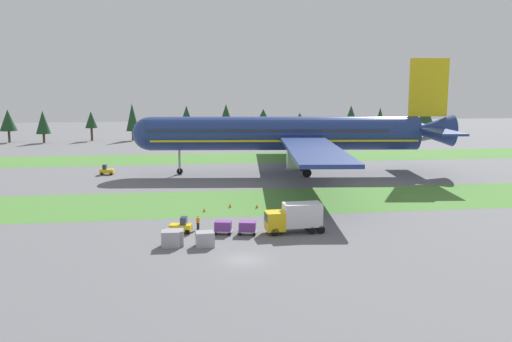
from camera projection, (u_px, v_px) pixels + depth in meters
name	position (u px, v px, depth m)	size (l,w,h in m)	color
ground_plane	(243.00, 260.00, 54.78)	(400.00, 400.00, 0.00)	slate
grass_strip_near	(224.00, 202.00, 80.86)	(320.00, 17.99, 0.01)	#4C8438
grass_strip_far	(209.00, 158.00, 127.78)	(320.00, 17.99, 0.01)	#4C8438
airliner	(293.00, 133.00, 104.83)	(62.27, 76.85, 22.34)	navy
baggage_tug	(181.00, 226.00, 64.31)	(2.81, 1.81, 1.97)	yellow
cargo_dolly_lead	(223.00, 226.00, 63.92)	(2.46, 1.92, 1.55)	#A3A3A8
cargo_dolly_second	(247.00, 227.00, 63.70)	(2.46, 1.92, 1.55)	#A3A3A8
catering_truck	(295.00, 217.00, 64.27)	(7.07, 2.69, 3.58)	yellow
pushback_tractor	(107.00, 170.00, 105.12)	(2.73, 1.57, 1.97)	yellow
ground_crew_marshaller	(198.00, 222.00, 65.89)	(0.43, 0.42, 1.74)	black
uld_container_0	(171.00, 239.00, 59.01)	(2.00, 1.60, 1.76)	#A3A3A8
uld_container_1	(175.00, 238.00, 59.53)	(2.00, 1.60, 1.72)	#A3A3A8
uld_container_2	(205.00, 239.00, 59.12)	(2.00, 1.60, 1.62)	#A3A3A8
taxiway_marker_0	(204.00, 210.00, 75.01)	(0.44, 0.44, 0.49)	orange
taxiway_marker_1	(257.00, 206.00, 77.14)	(0.44, 0.44, 0.55)	orange
taxiway_marker_2	(230.00, 205.00, 77.48)	(0.44, 0.44, 0.60)	orange
distant_tree_line	(236.00, 119.00, 169.75)	(148.87, 9.63, 11.40)	#4C3823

